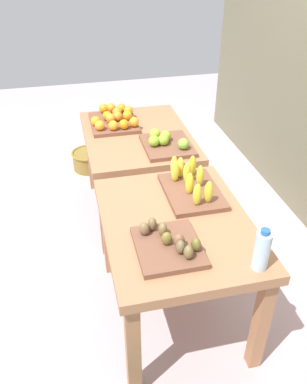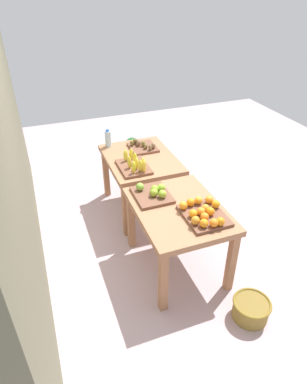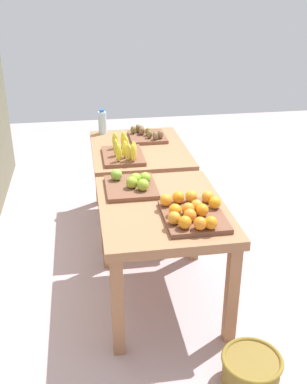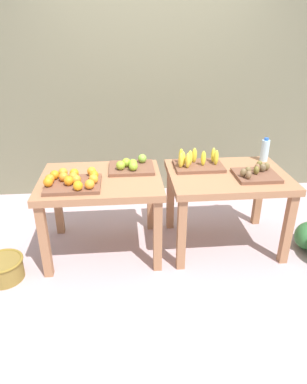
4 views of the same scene
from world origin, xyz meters
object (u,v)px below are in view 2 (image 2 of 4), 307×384
object	(u,v)px
display_table_left	(179,217)
kiwi_bin	(143,146)
water_bottle	(108,139)
wicker_basket	(251,309)
banana_crate	(134,165)
apple_bin	(153,193)
watermelon_pile	(137,161)
orange_bin	(204,213)
display_table_right	(141,165)

from	to	relation	value
display_table_left	kiwi_bin	distance (m)	1.34
water_bottle	wicker_basket	bearing A→B (deg)	-165.09
banana_crate	wicker_basket	world-z (taller)	banana_crate
apple_bin	display_table_left	bearing A→B (deg)	-149.58
display_table_left	banana_crate	bearing A→B (deg)	10.22
watermelon_pile	banana_crate	bearing A→B (deg)	160.66
kiwi_bin	water_bottle	distance (m)	0.45
orange_bin	wicker_basket	bearing A→B (deg)	-161.31
banana_crate	display_table_left	bearing A→B (deg)	-169.78
display_table_left	orange_bin	xyz separation A→B (m)	(-0.21, -0.14, 0.15)
orange_bin	wicker_basket	xyz separation A→B (m)	(-0.61, -0.21, -0.68)
apple_bin	watermelon_pile	xyz separation A→B (m)	(1.78, -0.42, -0.59)
kiwi_bin	watermelon_pile	bearing A→B (deg)	-12.25
display_table_right	wicker_basket	world-z (taller)	display_table_right
kiwi_bin	water_bottle	world-z (taller)	water_bottle
display_table_right	banana_crate	bearing A→B (deg)	147.91
apple_bin	kiwi_bin	xyz separation A→B (m)	(1.06, -0.26, -0.01)
display_table_right	banana_crate	distance (m)	0.33
display_table_left	watermelon_pile	distance (m)	2.11
apple_bin	kiwi_bin	distance (m)	1.09
apple_bin	water_bottle	world-z (taller)	water_bottle
display_table_right	water_bottle	bearing A→B (deg)	33.15
water_bottle	banana_crate	bearing A→B (deg)	-169.67
orange_bin	banana_crate	xyz separation A→B (m)	(1.08, 0.30, 0.00)
kiwi_bin	wicker_basket	size ratio (longest dim) A/B	1.07
water_bottle	orange_bin	bearing A→B (deg)	-166.43
display_table_right	orange_bin	distance (m)	1.35
display_table_left	display_table_right	distance (m)	1.12
display_table_right	kiwi_bin	distance (m)	0.27
apple_bin	display_table_right	bearing A→B (deg)	-10.62
apple_bin	wicker_basket	xyz separation A→B (m)	(-1.09, -0.51, -0.67)
display_table_left	wicker_basket	world-z (taller)	display_table_left
banana_crate	water_bottle	distance (m)	0.69
watermelon_pile	wicker_basket	size ratio (longest dim) A/B	2.04
display_table_left	display_table_right	bearing A→B (deg)	0.00
water_bottle	display_table_left	bearing A→B (deg)	-169.73
apple_bin	banana_crate	size ratio (longest dim) A/B	0.91
banana_crate	wicker_basket	xyz separation A→B (m)	(-1.69, -0.51, -0.68)
display_table_right	watermelon_pile	xyz separation A→B (m)	(0.93, -0.26, -0.45)
water_bottle	apple_bin	bearing A→B (deg)	-174.57
water_bottle	watermelon_pile	bearing A→B (deg)	-47.22
orange_bin	kiwi_bin	distance (m)	1.54
wicker_basket	banana_crate	bearing A→B (deg)	16.70
watermelon_pile	kiwi_bin	bearing A→B (deg)	167.75
banana_crate	watermelon_pile	size ratio (longest dim) A/B	0.64
apple_bin	watermelon_pile	world-z (taller)	apple_bin
display_table_left	banana_crate	distance (m)	0.90
display_table_right	watermelon_pile	size ratio (longest dim) A/B	1.52
apple_bin	water_bottle	distance (m)	1.29
display_table_left	apple_bin	xyz separation A→B (m)	(0.27, 0.16, 0.14)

